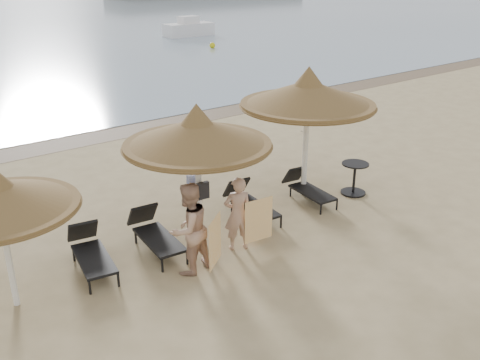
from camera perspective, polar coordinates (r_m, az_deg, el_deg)
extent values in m
plane|color=tan|center=(10.99, -0.03, -8.16)|extent=(160.00, 160.00, 0.00)
cube|color=brown|center=(18.71, -17.96, 3.87)|extent=(200.00, 1.60, 0.01)
cube|color=white|center=(44.69, -5.49, 15.67)|extent=(4.00, 1.60, 1.00)
cube|color=white|center=(44.62, -5.53, 16.63)|extent=(1.50, 1.00, 0.60)
cylinder|color=white|center=(9.90, -23.48, -7.56)|extent=(0.11, 0.11, 1.89)
cylinder|color=white|center=(11.13, -4.40, -1.43)|extent=(0.13, 0.13, 2.20)
cone|color=brown|center=(10.67, -4.61, 5.13)|extent=(3.04, 3.04, 0.58)
cone|color=brown|center=(10.57, -4.66, 6.92)|extent=(0.73, 0.73, 0.47)
cylinder|color=brown|center=(10.75, -4.56, 3.74)|extent=(2.98, 2.98, 0.10)
cylinder|color=white|center=(13.45, 6.97, 3.18)|extent=(0.14, 0.14, 2.40)
cone|color=brown|center=(13.06, 7.27, 9.22)|extent=(3.32, 3.32, 0.63)
cone|color=brown|center=(12.98, 7.35, 10.84)|extent=(0.80, 0.80, 0.51)
cylinder|color=brown|center=(13.13, 7.21, 7.95)|extent=(3.25, 3.25, 0.11)
cylinder|color=black|center=(10.15, -15.72, -11.02)|extent=(0.05, 0.05, 0.26)
cylinder|color=black|center=(10.24, -12.83, -10.39)|extent=(0.05, 0.05, 0.26)
cylinder|color=black|center=(11.27, -17.30, -7.66)|extent=(0.05, 0.05, 0.26)
cylinder|color=black|center=(11.35, -14.70, -7.13)|extent=(0.05, 0.05, 0.26)
cube|color=black|center=(10.71, -15.33, -8.12)|extent=(0.81, 1.48, 0.06)
cube|color=black|center=(11.32, -16.45, -5.21)|extent=(0.64, 0.49, 0.53)
cylinder|color=black|center=(10.52, -8.28, -9.06)|extent=(0.05, 0.05, 0.27)
cylinder|color=black|center=(10.71, -5.64, -8.31)|extent=(0.05, 0.05, 0.27)
cylinder|color=black|center=(11.61, -11.06, -6.06)|extent=(0.05, 0.05, 0.27)
cylinder|color=black|center=(11.78, -8.63, -5.44)|extent=(0.05, 0.05, 0.27)
cube|color=black|center=(11.11, -8.62, -6.31)|extent=(0.73, 1.49, 0.06)
cube|color=black|center=(11.70, -10.38, -3.60)|extent=(0.63, 0.46, 0.54)
cylinder|color=black|center=(11.80, 2.35, -5.16)|extent=(0.05, 0.05, 0.26)
cylinder|color=black|center=(12.07, 4.39, -4.55)|extent=(0.05, 0.05, 0.26)
cylinder|color=black|center=(12.78, -0.89, -2.89)|extent=(0.05, 0.05, 0.26)
cylinder|color=black|center=(13.03, 1.07, -2.38)|extent=(0.05, 0.05, 0.26)
cube|color=black|center=(12.38, 1.56, -2.97)|extent=(0.72, 1.44, 0.06)
cube|color=black|center=(12.92, -0.40, -0.77)|extent=(0.61, 0.45, 0.52)
cylinder|color=black|center=(12.80, 8.61, -3.16)|extent=(0.04, 0.04, 0.25)
cylinder|color=black|center=(13.09, 10.29, -2.67)|extent=(0.04, 0.04, 0.25)
cylinder|color=black|center=(13.68, 5.41, -1.28)|extent=(0.04, 0.04, 0.25)
cylinder|color=black|center=(13.95, 7.05, -0.86)|extent=(0.04, 0.04, 0.25)
cube|color=black|center=(13.34, 7.71, -1.31)|extent=(0.70, 1.37, 0.05)
cube|color=black|center=(13.82, 5.80, 0.58)|extent=(0.59, 0.43, 0.50)
cylinder|color=black|center=(14.14, 11.96, -1.31)|extent=(0.64, 0.64, 0.05)
cylinder|color=black|center=(13.99, 12.08, 0.15)|extent=(0.07, 0.07, 0.78)
cylinder|color=black|center=(13.85, 12.21, 1.69)|extent=(0.69, 0.69, 0.03)
imported|color=tan|center=(10.05, -5.50, -4.47)|extent=(1.08, 0.81, 2.12)
imported|color=tan|center=(10.85, -0.24, -3.02)|extent=(1.00, 0.84, 1.86)
cube|color=orange|center=(10.14, -2.68, -6.55)|extent=(0.58, 0.43, 0.99)
cube|color=orange|center=(11.00, 2.01, -4.30)|extent=(0.67, 0.09, 0.94)
cube|color=white|center=(11.21, -4.93, -0.33)|extent=(0.31, 0.11, 0.39)
cube|color=black|center=(10.96, -3.95, -1.12)|extent=(0.26, 0.10, 0.36)
sphere|color=yellow|center=(38.12, -2.97, 14.15)|extent=(0.40, 0.40, 0.40)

